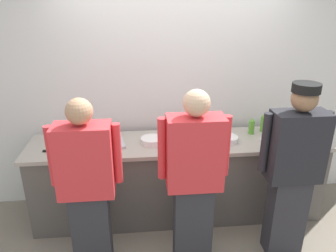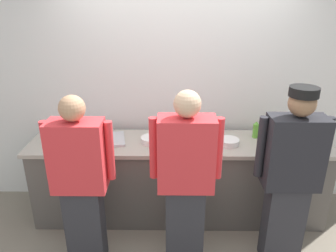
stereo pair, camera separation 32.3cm
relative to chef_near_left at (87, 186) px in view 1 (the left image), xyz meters
The scene contains 19 objects.
ground_plane 1.25m from the chef_near_left, 22.02° to the left, with size 9.00×9.00×0.00m, color slate.
wall_back 1.56m from the chef_near_left, 53.23° to the left, with size 4.88×0.10×2.95m.
prep_counter 1.17m from the chef_near_left, 38.90° to the left, with size 3.11×0.65×0.89m.
chef_near_left is the anchor object (origin of this frame).
chef_center 0.89m from the chef_near_left, ahead, with size 0.60×0.24×1.65m.
chef_far_right 1.78m from the chef_near_left, ahead, with size 0.60×0.24×1.66m.
plate_stack_front 1.49m from the chef_near_left, 25.06° to the left, with size 0.21×0.21×0.06m.
plate_stack_rear 0.88m from the chef_near_left, 49.79° to the left, with size 0.23×0.23×0.06m.
mixing_bowl_steel 1.15m from the chef_near_left, 38.42° to the left, with size 0.34×0.34×0.12m, color #B7BABF.
sheet_tray 0.70m from the chef_near_left, 86.52° to the left, with size 0.47×0.35×0.02m, color #B7BABF.
squeeze_bottle_primary 2.02m from the chef_near_left, 25.67° to the left, with size 0.05×0.05×0.21m.
squeeze_bottle_secondary 1.86m from the chef_near_left, 26.07° to the left, with size 0.06×0.06×0.18m.
squeeze_bottle_spare 1.94m from the chef_near_left, 15.46° to the left, with size 0.06×0.06×0.20m.
ramekin_red_sauce 1.82m from the chef_near_left, 18.27° to the left, with size 0.11×0.11×0.04m.
ramekin_green_sauce 1.96m from the chef_near_left, 20.72° to the left, with size 0.09×0.09×0.05m.
ramekin_yellow_sauce 2.16m from the chef_near_left, 21.76° to the left, with size 0.11×0.11×0.05m.
ramekin_orange_sauce 2.20m from the chef_near_left, 13.97° to the left, with size 0.10×0.10×0.04m.
deli_cup 1.50m from the chef_near_left, 33.13° to the left, with size 0.09×0.09×0.09m, color white.
chefs_knife 0.69m from the chef_near_left, 123.76° to the left, with size 0.27×0.03×0.02m.
Camera 1 is at (-0.41, -2.67, 2.29)m, focal length 34.27 mm.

